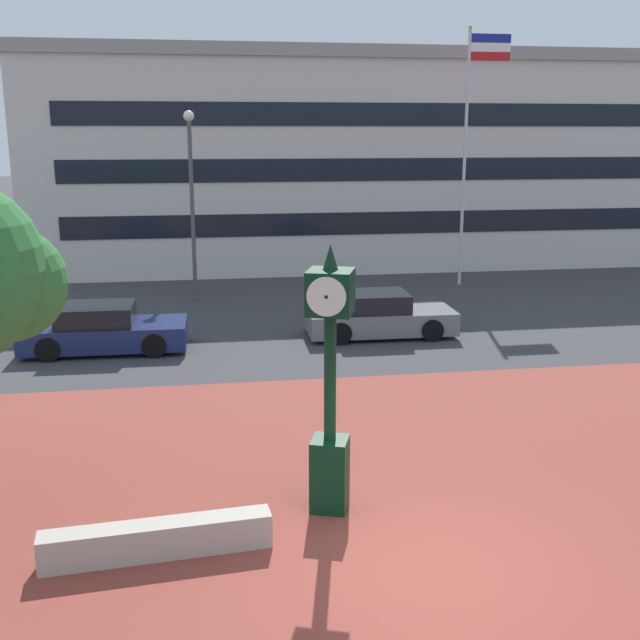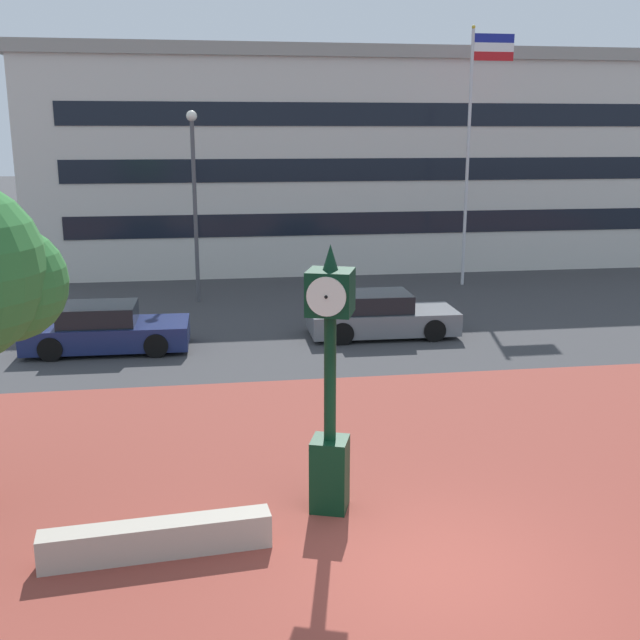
{
  "view_description": "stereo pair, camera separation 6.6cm",
  "coord_description": "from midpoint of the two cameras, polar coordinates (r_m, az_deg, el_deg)",
  "views": [
    {
      "loc": [
        -3.0,
        -8.99,
        5.8
      ],
      "look_at": [
        -1.28,
        1.95,
        3.07
      ],
      "focal_mm": 43.05,
      "sensor_mm": 36.0,
      "label": 1
    },
    {
      "loc": [
        -2.93,
        -9.0,
        5.8
      ],
      "look_at": [
        -1.28,
        1.95,
        3.07
      ],
      "focal_mm": 43.05,
      "sensor_mm": 36.0,
      "label": 2
    }
  ],
  "objects": [
    {
      "name": "ground_plane",
      "position": [
        11.1,
        8.64,
        -17.84
      ],
      "size": [
        200.0,
        200.0,
        0.0
      ],
      "primitive_type": "plane",
      "color": "#38383A"
    },
    {
      "name": "plaza_brick_paving",
      "position": [
        12.96,
        5.72,
        -12.82
      ],
      "size": [
        44.0,
        12.42,
        0.01
      ],
      "primitive_type": "cube",
      "color": "brown",
      "rests_on": "ground"
    },
    {
      "name": "planter_wall",
      "position": [
        11.39,
        -11.84,
        -15.65
      ],
      "size": [
        3.22,
        0.69,
        0.5
      ],
      "primitive_type": "cube",
      "rotation": [
        0.0,
        0.0,
        0.09
      ],
      "color": "#ADA393",
      "rests_on": "ground"
    },
    {
      "name": "street_clock",
      "position": [
        11.71,
        0.91,
        -5.1
      ],
      "size": [
        0.84,
        0.87,
        4.21
      ],
      "rotation": [
        0.0,
        0.0,
        -0.33
      ],
      "color": "black",
      "rests_on": "ground"
    },
    {
      "name": "car_street_near",
      "position": [
        21.59,
        -15.57,
        -0.71
      ],
      "size": [
        4.38,
        1.99,
        1.28
      ],
      "rotation": [
        0.0,
        0.0,
        4.69
      ],
      "color": "navy",
      "rests_on": "ground"
    },
    {
      "name": "car_street_mid",
      "position": [
        22.39,
        4.62,
        0.27
      ],
      "size": [
        4.29,
        1.96,
        1.28
      ],
      "rotation": [
        0.0,
        0.0,
        4.69
      ],
      "color": "slate",
      "rests_on": "ground"
    },
    {
      "name": "flagpole_primary",
      "position": [
        29.96,
        11.35,
        13.16
      ],
      "size": [
        1.64,
        0.14,
        9.54
      ],
      "color": "silver",
      "rests_on": "ground"
    },
    {
      "name": "civic_building",
      "position": [
        39.1,
        4.78,
        11.98
      ],
      "size": [
        32.53,
        14.81,
        9.12
      ],
      "color": "beige",
      "rests_on": "ground"
    },
    {
      "name": "street_lamp_post",
      "position": [
        26.73,
        -9.26,
        9.74
      ],
      "size": [
        0.36,
        0.36,
        6.49
      ],
      "color": "#4C4C51",
      "rests_on": "ground"
    }
  ]
}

